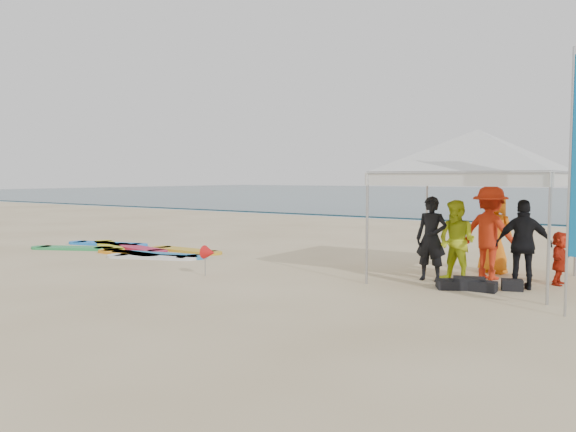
% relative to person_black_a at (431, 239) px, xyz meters
% --- Properties ---
extents(ground, '(120.00, 120.00, 0.00)m').
position_rel_person_black_a_xyz_m(ground, '(-3.95, -3.24, -0.83)').
color(ground, beige).
rests_on(ground, ground).
extents(shoreline_foam, '(160.00, 1.20, 0.01)m').
position_rel_person_black_a_xyz_m(shoreline_foam, '(-3.95, 14.96, -0.83)').
color(shoreline_foam, silver).
rests_on(shoreline_foam, ground).
extents(person_black_a, '(0.62, 0.42, 1.67)m').
position_rel_person_black_a_xyz_m(person_black_a, '(0.00, 0.00, 0.00)').
color(person_black_a, black).
rests_on(person_black_a, ground).
extents(person_yellow, '(0.91, 0.79, 1.60)m').
position_rel_person_black_a_xyz_m(person_yellow, '(0.46, 0.14, -0.04)').
color(person_yellow, '#CADD1F').
rests_on(person_yellow, ground).
extents(person_orange_a, '(1.35, 1.00, 1.87)m').
position_rel_person_black_a_xyz_m(person_orange_a, '(0.90, 0.84, 0.10)').
color(person_orange_a, red).
rests_on(person_orange_a, ground).
extents(person_black_b, '(1.04, 0.67, 1.64)m').
position_rel_person_black_a_xyz_m(person_black_b, '(1.69, 0.12, -0.01)').
color(person_black_b, black).
rests_on(person_black_b, ground).
extents(person_orange_b, '(0.95, 0.74, 1.72)m').
position_rel_person_black_a_xyz_m(person_orange_b, '(0.80, 1.62, 0.03)').
color(person_orange_b, orange).
rests_on(person_orange_b, ground).
extents(person_seated, '(0.41, 0.97, 1.01)m').
position_rel_person_black_a_xyz_m(person_seated, '(2.17, 0.95, -0.33)').
color(person_seated, red).
rests_on(person_seated, ground).
extents(canopy_tent, '(4.51, 4.51, 3.40)m').
position_rel_person_black_a_xyz_m(canopy_tent, '(0.69, 0.59, 2.13)').
color(canopy_tent, '#A5A5A8').
rests_on(canopy_tent, ground).
extents(marker_pennant, '(0.28, 0.28, 0.64)m').
position_rel_person_black_a_xyz_m(marker_pennant, '(-3.92, -2.12, -0.34)').
color(marker_pennant, '#A5A5A8').
rests_on(marker_pennant, ground).
extents(gear_pile, '(1.49, 0.94, 0.22)m').
position_rel_person_black_a_xyz_m(gear_pile, '(0.97, -0.44, -0.74)').
color(gear_pile, black).
rests_on(gear_pile, ground).
extents(surfboard_spread, '(5.30, 2.41, 0.07)m').
position_rel_person_black_a_xyz_m(surfboard_spread, '(-8.42, -0.38, -0.80)').
color(surfboard_spread, yellow).
rests_on(surfboard_spread, ground).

